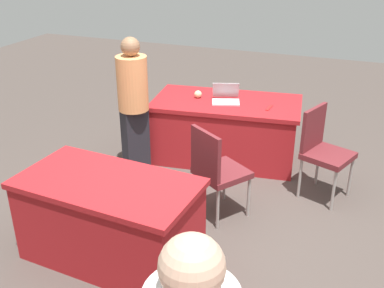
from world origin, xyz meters
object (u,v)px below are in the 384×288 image
(person_presenter, at_px, (133,100))
(chair_tucked_right, at_px, (216,168))
(table_foreground, at_px, (226,129))
(yarn_ball, at_px, (198,94))
(scissors_red, at_px, (269,108))
(laptop_silver, at_px, (226,98))
(table_mid_right, at_px, (110,219))
(chair_near_front, at_px, (323,147))

(person_presenter, bearing_deg, chair_tucked_right, 99.50)
(table_foreground, xyz_separation_m, chair_tucked_right, (-0.30, 1.28, 0.16))
(person_presenter, bearing_deg, yarn_ball, 178.80)
(scissors_red, bearing_deg, yarn_ball, -89.33)
(person_presenter, height_order, laptop_silver, person_presenter)
(table_foreground, bearing_deg, person_presenter, 38.67)
(table_foreground, distance_m, table_mid_right, 2.22)
(laptop_silver, bearing_deg, chair_tucked_right, 84.96)
(table_foreground, distance_m, scissors_red, 0.65)
(table_mid_right, relative_size, scissors_red, 8.55)
(chair_tucked_right, relative_size, yarn_ball, 10.37)
(table_mid_right, relative_size, laptop_silver, 3.91)
(chair_near_front, height_order, chair_tucked_right, chair_near_front)
(chair_tucked_right, height_order, person_presenter, person_presenter)
(chair_near_front, bearing_deg, person_presenter, -63.22)
(laptop_silver, xyz_separation_m, yarn_ball, (0.35, -0.01, 0.01))
(table_mid_right, distance_m, chair_tucked_right, 1.12)
(laptop_silver, height_order, yarn_ball, laptop_silver)
(chair_near_front, bearing_deg, yarn_ball, -85.92)
(chair_near_front, relative_size, chair_tucked_right, 1.02)
(table_foreground, distance_m, chair_tucked_right, 1.33)
(person_presenter, bearing_deg, laptop_silver, 163.74)
(table_mid_right, distance_m, laptop_silver, 2.23)
(table_mid_right, distance_m, person_presenter, 1.66)
(laptop_silver, height_order, scissors_red, laptop_silver)
(chair_near_front, distance_m, yarn_ball, 1.64)
(table_foreground, distance_m, yarn_ball, 0.55)
(table_foreground, bearing_deg, chair_tucked_right, 103.10)
(laptop_silver, xyz_separation_m, scissors_red, (-0.53, 0.04, -0.04))
(table_mid_right, distance_m, scissors_red, 2.32)
(table_mid_right, distance_m, yarn_ball, 2.21)
(table_mid_right, xyz_separation_m, scissors_red, (-0.86, -2.13, 0.37))
(table_mid_right, xyz_separation_m, laptop_silver, (-0.33, -2.17, 0.41))
(laptop_silver, bearing_deg, table_foreground, -120.14)
(chair_tucked_right, distance_m, laptop_silver, 1.31)
(table_foreground, distance_m, chair_near_front, 1.30)
(laptop_silver, distance_m, scissors_red, 0.53)
(person_presenter, bearing_deg, table_foreground, 164.63)
(chair_tucked_right, distance_m, scissors_red, 1.26)
(person_presenter, distance_m, scissors_red, 1.54)
(chair_near_front, xyz_separation_m, yarn_ball, (1.55, -0.48, 0.23))
(chair_near_front, distance_m, laptop_silver, 1.31)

